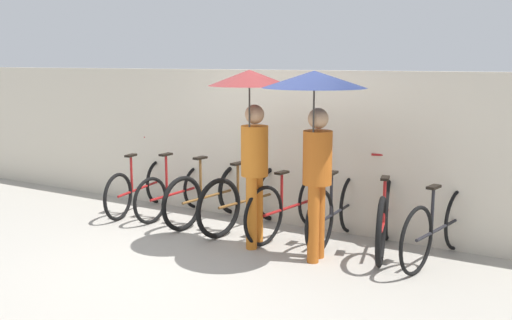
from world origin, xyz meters
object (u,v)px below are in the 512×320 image
(parked_bicycle_1, at_px, (176,191))
(parked_bicycle_4, at_px, (291,206))
(parked_bicycle_2, at_px, (210,195))
(pedestrian_leading, at_px, (251,112))
(parked_bicycle_0, at_px, (139,187))
(parked_bicycle_3, at_px, (248,199))
(parked_bicycle_5, at_px, (337,211))
(parked_bicycle_7, at_px, (439,227))
(parked_bicycle_6, at_px, (385,218))
(pedestrian_center, at_px, (315,110))

(parked_bicycle_1, relative_size, parked_bicycle_4, 0.92)
(parked_bicycle_2, bearing_deg, pedestrian_leading, -116.19)
(parked_bicycle_0, relative_size, parked_bicycle_3, 0.95)
(parked_bicycle_0, bearing_deg, parked_bicycle_5, -97.98)
(parked_bicycle_5, xyz_separation_m, parked_bicycle_7, (1.24, -0.06, -0.01))
(parked_bicycle_3, bearing_deg, parked_bicycle_4, -75.99)
(parked_bicycle_2, xyz_separation_m, parked_bicycle_7, (3.09, -0.02, 0.01))
(parked_bicycle_3, bearing_deg, parked_bicycle_2, 98.96)
(parked_bicycle_6, bearing_deg, parked_bicycle_3, 76.70)
(parked_bicycle_3, relative_size, parked_bicycle_7, 1.02)
(parked_bicycle_2, height_order, parked_bicycle_4, parked_bicycle_4)
(pedestrian_center, bearing_deg, parked_bicycle_1, -21.24)
(parked_bicycle_6, bearing_deg, parked_bicycle_5, 71.94)
(parked_bicycle_6, distance_m, pedestrian_center, 1.60)
(parked_bicycle_5, bearing_deg, parked_bicycle_4, 91.62)
(parked_bicycle_0, height_order, pedestrian_leading, pedestrian_leading)
(parked_bicycle_2, relative_size, pedestrian_leading, 0.86)
(parked_bicycle_2, bearing_deg, parked_bicycle_7, -83.37)
(parked_bicycle_2, distance_m, parked_bicycle_5, 1.85)
(pedestrian_leading, bearing_deg, parked_bicycle_3, -61.97)
(parked_bicycle_2, distance_m, parked_bicycle_3, 0.62)
(pedestrian_center, bearing_deg, parked_bicycle_4, -53.47)
(parked_bicycle_3, relative_size, pedestrian_leading, 0.87)
(parked_bicycle_6, height_order, pedestrian_center, pedestrian_center)
(parked_bicycle_7, bearing_deg, pedestrian_leading, 119.77)
(parked_bicycle_1, xyz_separation_m, parked_bicycle_5, (2.47, 0.02, 0.05))
(parked_bicycle_0, height_order, parked_bicycle_1, parked_bicycle_1)
(parked_bicycle_6, bearing_deg, parked_bicycle_2, 76.22)
(parked_bicycle_0, distance_m, pedestrian_leading, 2.72)
(parked_bicycle_7, bearing_deg, pedestrian_center, 133.34)
(parked_bicycle_0, relative_size, parked_bicycle_1, 1.04)
(parked_bicycle_5, distance_m, pedestrian_center, 1.53)
(parked_bicycle_1, bearing_deg, parked_bicycle_5, -86.81)
(pedestrian_leading, bearing_deg, parked_bicycle_1, -29.09)
(parked_bicycle_1, distance_m, pedestrian_leading, 2.25)
(parked_bicycle_0, height_order, parked_bicycle_5, parked_bicycle_5)
(parked_bicycle_1, xyz_separation_m, pedestrian_leading, (1.70, -0.73, 1.27))
(parked_bicycle_1, xyz_separation_m, parked_bicycle_3, (1.24, -0.04, 0.05))
(parked_bicycle_4, xyz_separation_m, pedestrian_leading, (-0.15, -0.73, 1.24))
(parked_bicycle_0, xyz_separation_m, parked_bicycle_3, (1.86, 0.04, 0.04))
(parked_bicycle_1, bearing_deg, parked_bicycle_4, -87.26)
(parked_bicycle_4, bearing_deg, pedestrian_center, -130.49)
(parked_bicycle_0, bearing_deg, parked_bicycle_3, -98.51)
(parked_bicycle_7, bearing_deg, parked_bicycle_6, 100.21)
(parked_bicycle_5, bearing_deg, parked_bicycle_7, -92.79)
(parked_bicycle_7, bearing_deg, parked_bicycle_3, 100.77)
(parked_bicycle_6, height_order, parked_bicycle_7, parked_bicycle_7)
(parked_bicycle_2, bearing_deg, parked_bicycle_3, -84.78)
(parked_bicycle_2, bearing_deg, parked_bicycle_0, 99.72)
(parked_bicycle_4, xyz_separation_m, pedestrian_center, (0.67, -0.79, 1.31))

